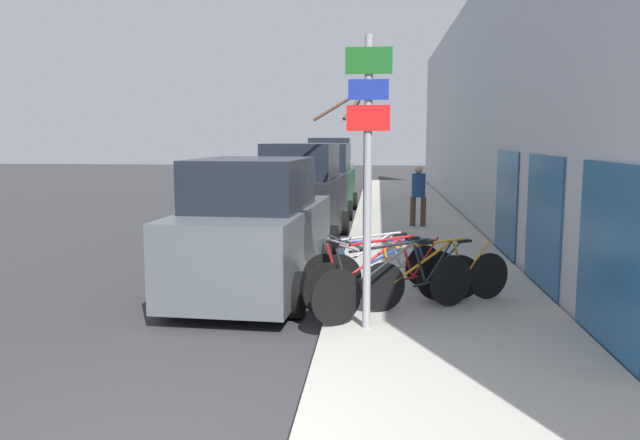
{
  "coord_description": "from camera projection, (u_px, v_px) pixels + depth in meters",
  "views": [
    {
      "loc": [
        1.66,
        -4.24,
        2.49
      ],
      "look_at": [
        0.79,
        5.19,
        1.22
      ],
      "focal_mm": 35.0,
      "sensor_mm": 36.0,
      "label": 1
    }
  ],
  "objects": [
    {
      "name": "bicycle_4",
      "position": [
        375.0,
        267.0,
        9.45
      ],
      "size": [
        2.09,
        1.23,
        0.9
      ],
      "rotation": [
        0.0,
        0.0,
        2.09
      ],
      "color": "black",
      "rests_on": "sidewalk_curb"
    },
    {
      "name": "parked_car_0",
      "position": [
        255.0,
        232.0,
        9.87
      ],
      "size": [
        2.23,
        4.34,
        2.16
      ],
      "rotation": [
        0.0,
        0.0,
        -0.06
      ],
      "color": "#51565B",
      "rests_on": "ground"
    },
    {
      "name": "parked_car_2",
      "position": [
        323.0,
        183.0,
        19.99
      ],
      "size": [
        2.1,
        4.57,
        2.28
      ],
      "rotation": [
        0.0,
        0.0,
        -0.02
      ],
      "color": "#144728",
      "rests_on": "ground"
    },
    {
      "name": "parked_car_3",
      "position": [
        330.0,
        171.0,
        25.24
      ],
      "size": [
        2.08,
        4.75,
        2.46
      ],
      "rotation": [
        0.0,
        0.0,
        0.03
      ],
      "color": "gray",
      "rests_on": "ground"
    },
    {
      "name": "street_tree",
      "position": [
        364.0,
        172.0,
        12.7
      ],
      "size": [
        1.18,
        0.99,
        3.58
      ],
      "color": "#4C3828",
      "rests_on": "sidewalk_curb"
    },
    {
      "name": "bicycle_0",
      "position": [
        397.0,
        284.0,
        8.18
      ],
      "size": [
        2.14,
        1.49,
        0.99
      ],
      "rotation": [
        0.0,
        0.0,
        2.17
      ],
      "color": "black",
      "rests_on": "sidewalk_curb"
    },
    {
      "name": "parked_car_1",
      "position": [
        302.0,
        198.0,
        14.61
      ],
      "size": [
        2.07,
        4.18,
        2.34
      ],
      "rotation": [
        0.0,
        0.0,
        -0.05
      ],
      "color": "black",
      "rests_on": "ground"
    },
    {
      "name": "bicycle_2",
      "position": [
        438.0,
        277.0,
        8.7
      ],
      "size": [
        2.15,
        1.17,
        0.93
      ],
      "rotation": [
        0.0,
        0.0,
        2.06
      ],
      "color": "black",
      "rests_on": "sidewalk_curb"
    },
    {
      "name": "building_facade",
      "position": [
        474.0,
        110.0,
        17.59
      ],
      "size": [
        0.23,
        32.0,
        6.5
      ],
      "color": "#B2B7C1",
      "rests_on": "ground"
    },
    {
      "name": "pedestrian_near",
      "position": [
        418.0,
        191.0,
        16.37
      ],
      "size": [
        0.41,
        0.36,
        1.6
      ],
      "rotation": [
        0.0,
        0.0,
        2.89
      ],
      "color": "#4C3D2D",
      "rests_on": "sidewalk_curb"
    },
    {
      "name": "sidewalk_curb",
      "position": [
        409.0,
        220.0,
        18.24
      ],
      "size": [
        3.2,
        32.0,
        0.15
      ],
      "color": "#ADA89E",
      "rests_on": "ground"
    },
    {
      "name": "bicycle_1",
      "position": [
        385.0,
        278.0,
        8.55
      ],
      "size": [
        2.13,
        1.42,
        0.99
      ],
      "rotation": [
        0.0,
        0.0,
        2.15
      ],
      "color": "black",
      "rests_on": "sidewalk_curb"
    },
    {
      "name": "signpost",
      "position": [
        368.0,
        165.0,
        7.43
      ],
      "size": [
        0.55,
        0.12,
        3.52
      ],
      "color": "#939399",
      "rests_on": "sidewalk_curb"
    },
    {
      "name": "ground_plane",
      "position": [
        311.0,
        236.0,
        15.72
      ],
      "size": [
        80.0,
        80.0,
        0.0
      ],
      "primitive_type": "plane",
      "color": "#333335"
    },
    {
      "name": "bicycle_3",
      "position": [
        399.0,
        273.0,
        9.03
      ],
      "size": [
        2.39,
        0.44,
        0.9
      ],
      "rotation": [
        0.0,
        0.0,
        1.63
      ],
      "color": "black",
      "rests_on": "sidewalk_curb"
    }
  ]
}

